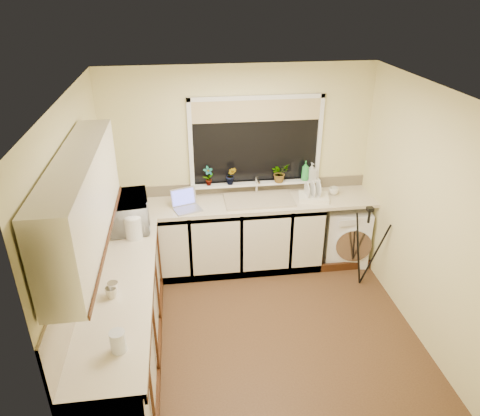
# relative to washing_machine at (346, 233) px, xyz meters

# --- Properties ---
(floor) EXTENTS (3.20, 3.20, 0.00)m
(floor) POSITION_rel_washing_machine_xyz_m (-1.34, -1.18, -0.37)
(floor) COLOR brown
(floor) RESTS_ON ground
(ceiling) EXTENTS (3.20, 3.20, 0.00)m
(ceiling) POSITION_rel_washing_machine_xyz_m (-1.34, -1.18, 2.08)
(ceiling) COLOR white
(ceiling) RESTS_ON ground
(wall_back) EXTENTS (3.20, 0.00, 3.20)m
(wall_back) POSITION_rel_washing_machine_xyz_m (-1.34, 0.32, 0.85)
(wall_back) COLOR beige
(wall_back) RESTS_ON ground
(wall_front) EXTENTS (3.20, 0.00, 3.20)m
(wall_front) POSITION_rel_washing_machine_xyz_m (-1.34, -2.68, 0.85)
(wall_front) COLOR beige
(wall_front) RESTS_ON ground
(wall_left) EXTENTS (0.00, 3.00, 3.00)m
(wall_left) POSITION_rel_washing_machine_xyz_m (-2.94, -1.18, 0.85)
(wall_left) COLOR beige
(wall_left) RESTS_ON ground
(wall_right) EXTENTS (0.00, 3.00, 3.00)m
(wall_right) POSITION_rel_washing_machine_xyz_m (0.26, -1.18, 0.85)
(wall_right) COLOR beige
(wall_right) RESTS_ON ground
(base_cabinet_back) EXTENTS (2.55, 0.60, 0.86)m
(base_cabinet_back) POSITION_rel_washing_machine_xyz_m (-1.67, 0.02, 0.06)
(base_cabinet_back) COLOR silver
(base_cabinet_back) RESTS_ON floor
(base_cabinet_left) EXTENTS (0.54, 2.40, 0.86)m
(base_cabinet_left) POSITION_rel_washing_machine_xyz_m (-2.64, -1.48, 0.06)
(base_cabinet_left) COLOR silver
(base_cabinet_left) RESTS_ON floor
(worktop_back) EXTENTS (3.20, 0.60, 0.04)m
(worktop_back) POSITION_rel_washing_machine_xyz_m (-1.34, 0.02, 0.51)
(worktop_back) COLOR beige
(worktop_back) RESTS_ON base_cabinet_back
(worktop_left) EXTENTS (0.60, 2.40, 0.04)m
(worktop_left) POSITION_rel_washing_machine_xyz_m (-2.64, -1.48, 0.51)
(worktop_left) COLOR beige
(worktop_left) RESTS_ON base_cabinet_left
(upper_cabinet) EXTENTS (0.28, 1.90, 0.70)m
(upper_cabinet) POSITION_rel_washing_machine_xyz_m (-2.78, -1.63, 1.43)
(upper_cabinet) COLOR silver
(upper_cabinet) RESTS_ON wall_left
(splashback_left) EXTENTS (0.02, 2.40, 0.45)m
(splashback_left) POSITION_rel_washing_machine_xyz_m (-2.93, -1.48, 0.75)
(splashback_left) COLOR beige
(splashback_left) RESTS_ON wall_left
(splashback_back) EXTENTS (3.20, 0.02, 0.14)m
(splashback_back) POSITION_rel_washing_machine_xyz_m (-1.34, 0.31, 0.60)
(splashback_back) COLOR beige
(splashback_back) RESTS_ON wall_back
(window_glass) EXTENTS (1.50, 0.02, 1.00)m
(window_glass) POSITION_rel_washing_machine_xyz_m (-1.14, 0.31, 1.18)
(window_glass) COLOR black
(window_glass) RESTS_ON wall_back
(window_blind) EXTENTS (1.50, 0.02, 0.25)m
(window_blind) POSITION_rel_washing_machine_xyz_m (-1.14, 0.28, 1.55)
(window_blind) COLOR tan
(window_blind) RESTS_ON wall_back
(windowsill) EXTENTS (1.60, 0.14, 0.03)m
(windowsill) POSITION_rel_washing_machine_xyz_m (-1.14, 0.25, 0.66)
(windowsill) COLOR white
(windowsill) RESTS_ON wall_back
(sink) EXTENTS (0.82, 0.46, 0.03)m
(sink) POSITION_rel_washing_machine_xyz_m (-1.14, 0.02, 0.54)
(sink) COLOR tan
(sink) RESTS_ON worktop_back
(faucet) EXTENTS (0.03, 0.03, 0.24)m
(faucet) POSITION_rel_washing_machine_xyz_m (-1.14, 0.20, 0.65)
(faucet) COLOR silver
(faucet) RESTS_ON worktop_back
(washing_machine) EXTENTS (0.62, 0.60, 0.74)m
(washing_machine) POSITION_rel_washing_machine_xyz_m (0.00, 0.00, 0.00)
(washing_machine) COLOR white
(washing_machine) RESTS_ON floor
(laptop) EXTENTS (0.37, 0.35, 0.22)m
(laptop) POSITION_rel_washing_machine_xyz_m (-2.01, -0.06, 0.59)
(laptop) COLOR #98979F
(laptop) RESTS_ON worktop_back
(kettle) EXTENTS (0.18, 0.18, 0.23)m
(kettle) POSITION_rel_washing_machine_xyz_m (-2.56, -0.66, 0.65)
(kettle) COLOR silver
(kettle) RESTS_ON worktop_left
(dish_rack) EXTENTS (0.41, 0.34, 0.05)m
(dish_rack) POSITION_rel_washing_machine_xyz_m (-0.48, -0.03, 0.56)
(dish_rack) COLOR white
(dish_rack) RESTS_ON worktop_back
(tripod) EXTENTS (0.63, 0.63, 1.02)m
(tripod) POSITION_rel_washing_machine_xyz_m (0.01, -0.56, 0.14)
(tripod) COLOR black
(tripod) RESTS_ON floor
(glass_jug) EXTENTS (0.11, 0.11, 0.17)m
(glass_jug) POSITION_rel_washing_machine_xyz_m (-2.55, -2.26, 0.61)
(glass_jug) COLOR silver
(glass_jug) RESTS_ON worktop_left
(steel_jar) EXTENTS (0.09, 0.09, 0.12)m
(steel_jar) POSITION_rel_washing_machine_xyz_m (-2.66, -1.60, 0.59)
(steel_jar) COLOR white
(steel_jar) RESTS_ON worktop_left
(microwave) EXTENTS (0.47, 0.63, 0.33)m
(microwave) POSITION_rel_washing_machine_xyz_m (-2.62, -0.39, 0.69)
(microwave) COLOR white
(microwave) RESTS_ON worktop_left
(plant_a) EXTENTS (0.15, 0.13, 0.24)m
(plant_a) POSITION_rel_washing_machine_xyz_m (-1.72, 0.22, 0.80)
(plant_a) COLOR #999999
(plant_a) RESTS_ON windowsill
(plant_b) EXTENTS (0.14, 0.13, 0.23)m
(plant_b) POSITION_rel_washing_machine_xyz_m (-1.45, 0.22, 0.79)
(plant_b) COLOR #999999
(plant_b) RESTS_ON windowsill
(plant_d) EXTENTS (0.27, 0.25, 0.24)m
(plant_d) POSITION_rel_washing_machine_xyz_m (-0.85, 0.22, 0.80)
(plant_d) COLOR #999999
(plant_d) RESTS_ON windowsill
(soap_bottle_green) EXTENTS (0.12, 0.12, 0.25)m
(soap_bottle_green) POSITION_rel_washing_machine_xyz_m (-0.53, 0.22, 0.80)
(soap_bottle_green) COLOR green
(soap_bottle_green) RESTS_ON windowsill
(soap_bottle_clear) EXTENTS (0.12, 0.12, 0.21)m
(soap_bottle_clear) POSITION_rel_washing_machine_xyz_m (-0.45, 0.24, 0.79)
(soap_bottle_clear) COLOR #999999
(soap_bottle_clear) RESTS_ON windowsill
(cup_back) EXTENTS (0.14, 0.14, 0.09)m
(cup_back) POSITION_rel_washing_machine_xyz_m (-0.20, 0.07, 0.58)
(cup_back) COLOR white
(cup_back) RESTS_ON worktop_back
(cup_left) EXTENTS (0.11, 0.11, 0.10)m
(cup_left) POSITION_rel_washing_machine_xyz_m (-2.67, -1.64, 0.58)
(cup_left) COLOR beige
(cup_left) RESTS_ON worktop_left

